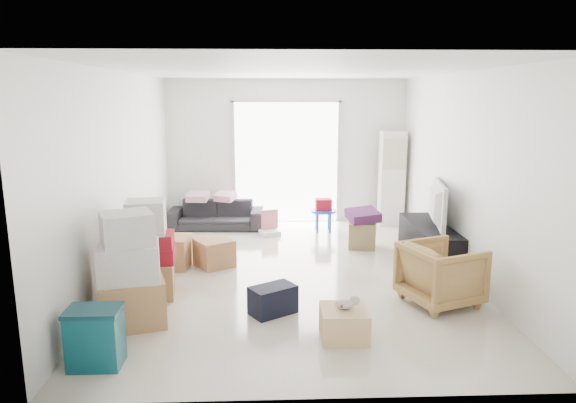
{
  "coord_description": "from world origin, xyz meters",
  "views": [
    {
      "loc": [
        -0.35,
        -6.7,
        2.38
      ],
      "look_at": [
        -0.08,
        0.2,
        0.96
      ],
      "focal_mm": 32.0,
      "sensor_mm": 36.0,
      "label": 1
    }
  ],
  "objects_px": {
    "television": "(431,220)",
    "kids_table": "(323,208)",
    "storage_bins": "(95,337)",
    "ac_tower": "(392,179)",
    "ottoman": "(362,235)",
    "sofa": "(216,210)",
    "armchair": "(441,271)",
    "tv_console": "(429,243)",
    "wood_crate": "(344,323)"
  },
  "relations": [
    {
      "from": "tv_console",
      "to": "ottoman",
      "type": "height_order",
      "value": "tv_console"
    },
    {
      "from": "tv_console",
      "to": "sofa",
      "type": "relative_size",
      "value": 0.96
    },
    {
      "from": "television",
      "to": "wood_crate",
      "type": "xyz_separation_m",
      "value": [
        -1.6,
        -2.38,
        -0.46
      ]
    },
    {
      "from": "kids_table",
      "to": "wood_crate",
      "type": "relative_size",
      "value": 1.27
    },
    {
      "from": "television",
      "to": "storage_bins",
      "type": "relative_size",
      "value": 1.98
    },
    {
      "from": "kids_table",
      "to": "sofa",
      "type": "bearing_deg",
      "value": 171.35
    },
    {
      "from": "tv_console",
      "to": "sofa",
      "type": "xyz_separation_m",
      "value": [
        -3.31,
        2.07,
        0.06
      ]
    },
    {
      "from": "television",
      "to": "tv_console",
      "type": "bearing_deg",
      "value": 0.0
    },
    {
      "from": "television",
      "to": "ottoman",
      "type": "bearing_deg",
      "value": 60.54
    },
    {
      "from": "ac_tower",
      "to": "armchair",
      "type": "distance_m",
      "value": 3.81
    },
    {
      "from": "ac_tower",
      "to": "ottoman",
      "type": "xyz_separation_m",
      "value": [
        -0.8,
        -1.48,
        -0.66
      ]
    },
    {
      "from": "ac_tower",
      "to": "wood_crate",
      "type": "bearing_deg",
      "value": -108.64
    },
    {
      "from": "armchair",
      "to": "kids_table",
      "type": "distance_m",
      "value": 3.47
    },
    {
      "from": "television",
      "to": "ottoman",
      "type": "relative_size",
      "value": 2.59
    },
    {
      "from": "ac_tower",
      "to": "tv_console",
      "type": "height_order",
      "value": "ac_tower"
    },
    {
      "from": "sofa",
      "to": "armchair",
      "type": "bearing_deg",
      "value": -48.15
    },
    {
      "from": "wood_crate",
      "to": "kids_table",
      "type": "bearing_deg",
      "value": 86.78
    },
    {
      "from": "armchair",
      "to": "kids_table",
      "type": "height_order",
      "value": "armchair"
    },
    {
      "from": "sofa",
      "to": "storage_bins",
      "type": "height_order",
      "value": "sofa"
    },
    {
      "from": "storage_bins",
      "to": "kids_table",
      "type": "height_order",
      "value": "kids_table"
    },
    {
      "from": "ac_tower",
      "to": "ottoman",
      "type": "distance_m",
      "value": 1.81
    },
    {
      "from": "ac_tower",
      "to": "storage_bins",
      "type": "distance_m",
      "value": 6.38
    },
    {
      "from": "storage_bins",
      "to": "ac_tower",
      "type": "bearing_deg",
      "value": 52.71
    },
    {
      "from": "tv_console",
      "to": "sofa",
      "type": "height_order",
      "value": "sofa"
    },
    {
      "from": "ottoman",
      "to": "kids_table",
      "type": "relative_size",
      "value": 0.71
    },
    {
      "from": "ac_tower",
      "to": "sofa",
      "type": "distance_m",
      "value": 3.31
    },
    {
      "from": "sofa",
      "to": "wood_crate",
      "type": "bearing_deg",
      "value": -66.39
    },
    {
      "from": "sofa",
      "to": "ottoman",
      "type": "bearing_deg",
      "value": -25.86
    },
    {
      "from": "ac_tower",
      "to": "tv_console",
      "type": "bearing_deg",
      "value": -88.71
    },
    {
      "from": "ac_tower",
      "to": "television",
      "type": "distance_m",
      "value": 2.23
    },
    {
      "from": "wood_crate",
      "to": "ac_tower",
      "type": "bearing_deg",
      "value": 71.36
    },
    {
      "from": "television",
      "to": "kids_table",
      "type": "relative_size",
      "value": 1.84
    },
    {
      "from": "armchair",
      "to": "kids_table",
      "type": "xyz_separation_m",
      "value": [
        -1.01,
        3.32,
        0.02
      ]
    },
    {
      "from": "armchair",
      "to": "storage_bins",
      "type": "relative_size",
      "value": 1.45
    },
    {
      "from": "sofa",
      "to": "armchair",
      "type": "xyz_separation_m",
      "value": [
        2.96,
        -3.62,
        0.06
      ]
    },
    {
      "from": "television",
      "to": "kids_table",
      "type": "distance_m",
      "value": 2.25
    },
    {
      "from": "tv_console",
      "to": "television",
      "type": "distance_m",
      "value": 0.35
    },
    {
      "from": "wood_crate",
      "to": "tv_console",
      "type": "bearing_deg",
      "value": 56.1
    },
    {
      "from": "armchair",
      "to": "wood_crate",
      "type": "height_order",
      "value": "armchair"
    },
    {
      "from": "sofa",
      "to": "kids_table",
      "type": "height_order",
      "value": "sofa"
    },
    {
      "from": "sofa",
      "to": "kids_table",
      "type": "bearing_deg",
      "value": -6.05
    },
    {
      "from": "sofa",
      "to": "ac_tower",
      "type": "bearing_deg",
      "value": 5.23
    },
    {
      "from": "tv_console",
      "to": "kids_table",
      "type": "distance_m",
      "value": 2.24
    },
    {
      "from": "television",
      "to": "wood_crate",
      "type": "distance_m",
      "value": 2.91
    },
    {
      "from": "armchair",
      "to": "storage_bins",
      "type": "xyz_separation_m",
      "value": [
        -3.55,
        -1.29,
        -0.12
      ]
    },
    {
      "from": "armchair",
      "to": "ottoman",
      "type": "height_order",
      "value": "armchair"
    },
    {
      "from": "ottoman",
      "to": "wood_crate",
      "type": "bearing_deg",
      "value": -103.53
    },
    {
      "from": "television",
      "to": "armchair",
      "type": "xyz_separation_m",
      "value": [
        -0.35,
        -1.55,
        -0.22
      ]
    },
    {
      "from": "tv_console",
      "to": "wood_crate",
      "type": "distance_m",
      "value": 2.87
    },
    {
      "from": "tv_console",
      "to": "storage_bins",
      "type": "xyz_separation_m",
      "value": [
        -3.9,
        -2.84,
        0.0
      ]
    }
  ]
}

